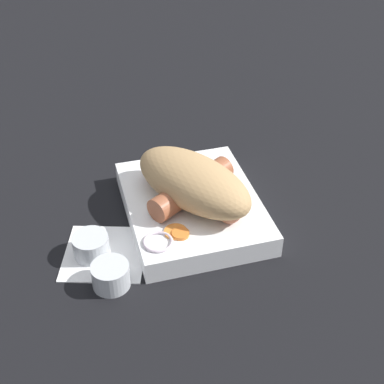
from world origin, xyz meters
TOP-DOWN VIEW (x-y plane):
  - ground_plane at (0.00, 0.00)m, footprint 3.00×3.00m
  - food_tray at (0.00, 0.00)m, footprint 0.22×0.18m
  - bread_roll at (-0.01, 0.00)m, footprint 0.20×0.17m
  - sausage at (-0.00, 0.00)m, footprint 0.15×0.13m
  - pickled_veggies at (-0.07, 0.05)m, footprint 0.05×0.06m
  - napkin at (-0.04, 0.13)m, footprint 0.13×0.13m
  - condiment_cup_near at (-0.04, 0.14)m, footprint 0.05×0.05m
  - condiment_cup_far at (-0.10, 0.13)m, footprint 0.05×0.05m

SIDE VIEW (x-z plane):
  - ground_plane at x=0.00m, z-range 0.00..0.00m
  - napkin at x=-0.04m, z-range 0.00..0.00m
  - condiment_cup_near at x=-0.04m, z-range 0.00..0.03m
  - condiment_cup_far at x=-0.10m, z-range 0.00..0.03m
  - food_tray at x=0.00m, z-range 0.00..0.03m
  - pickled_veggies at x=-0.07m, z-range 0.03..0.04m
  - sausage at x=0.00m, z-range 0.03..0.06m
  - bread_roll at x=-0.01m, z-range 0.03..0.09m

